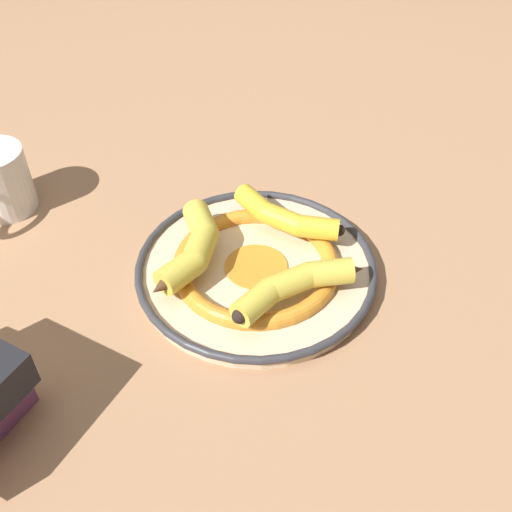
% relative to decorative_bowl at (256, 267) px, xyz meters
% --- Properties ---
extents(ground_plane, '(2.80, 2.80, 0.00)m').
position_rel_decorative_bowl_xyz_m(ground_plane, '(0.04, -0.01, -0.01)').
color(ground_plane, '#A87A56').
extents(decorative_bowl, '(0.32, 0.32, 0.03)m').
position_rel_decorative_bowl_xyz_m(decorative_bowl, '(0.00, 0.00, 0.00)').
color(decorative_bowl, beige).
rests_on(decorative_bowl, ground_plane).
extents(banana_a, '(0.16, 0.11, 0.04)m').
position_rel_decorative_bowl_xyz_m(banana_a, '(-0.02, -0.08, 0.03)').
color(banana_a, gold).
rests_on(banana_a, decorative_bowl).
extents(banana_b, '(0.14, 0.13, 0.03)m').
position_rel_decorative_bowl_xyz_m(banana_b, '(-0.06, 0.05, 0.03)').
color(banana_b, gold).
rests_on(banana_b, decorative_bowl).
extents(banana_c, '(0.08, 0.18, 0.03)m').
position_rel_decorative_bowl_xyz_m(banana_c, '(0.07, 0.03, 0.03)').
color(banana_c, gold).
rests_on(banana_c, decorative_bowl).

